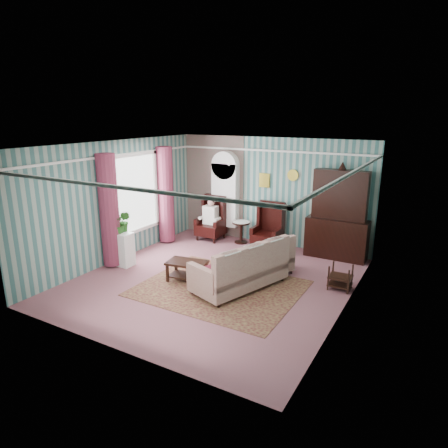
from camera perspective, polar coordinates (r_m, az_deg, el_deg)
The scene contains 17 objects.
floor at distance 8.77m, azimuth -1.32°, elevation -8.04°, with size 6.00×6.00×0.00m, color #874E57.
room_shell at distance 8.64m, azimuth -4.33°, elevation 5.51°, with size 5.53×6.02×2.91m.
bookcase at distance 11.42m, azimuth 0.16°, elevation 3.51°, with size 0.80×0.28×2.24m, color silver.
dresser_hutch at distance 10.13m, azimuth 16.03°, elevation 1.67°, with size 1.50×0.56×2.36m, color black.
wingback_left at distance 11.33m, azimuth -1.92°, elevation 0.83°, with size 0.76×0.80×1.25m, color black.
wingback_right at distance 10.55m, azimuth 6.21°, elevation -0.37°, with size 0.76×0.80×1.25m, color black.
seated_woman at distance 11.34m, azimuth -1.92°, elevation 0.66°, with size 0.44×0.40×1.18m, color silver, non-canonical shape.
round_side_table at distance 11.12m, azimuth 2.46°, elevation -1.20°, with size 0.50×0.50×0.60m, color black.
nest_table at distance 8.59m, azimuth 16.30°, elevation -7.25°, with size 0.45×0.38×0.54m, color black.
plant_stand at distance 9.79m, azimuth -14.43°, elevation -3.46°, with size 0.55×0.35×0.80m, color silver.
rug at distance 8.39m, azimuth -0.61°, elevation -9.12°, with size 3.20×2.60×0.01m, color #4B1921.
sofa at distance 8.26m, azimuth 2.23°, elevation -6.15°, with size 2.08×0.94×0.91m, color beige.
floral_armchair at distance 9.15m, azimuth 7.26°, elevation -4.03°, with size 0.75×0.77×0.92m, color #BEAC94.
coffee_table at distance 8.69m, azimuth -5.29°, elevation -6.74°, with size 0.84×0.51×0.44m, color black.
potted_plant_a at distance 9.56m, azimuth -14.89°, elevation -0.13°, with size 0.37×0.32×0.41m, color #24551A.
potted_plant_b at distance 9.69m, azimuth -14.02°, elevation 0.38°, with size 0.27×0.22×0.50m, color #24541A.
potted_plant_c at distance 9.64m, azimuth -14.71°, elevation 0.00°, with size 0.23×0.23×0.41m, color #215119.
Camera 1 is at (4.14, -6.88, 3.52)m, focal length 32.00 mm.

